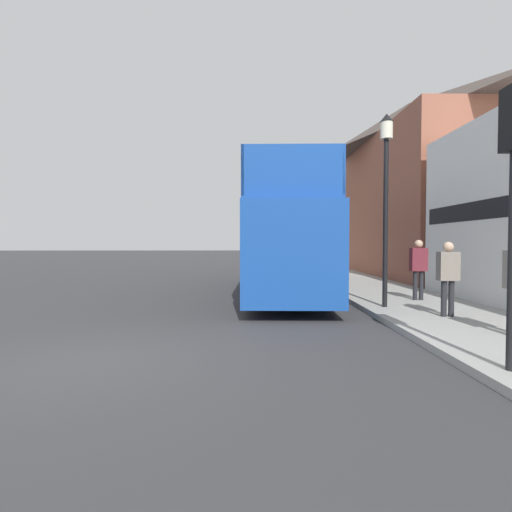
{
  "coord_description": "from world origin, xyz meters",
  "views": [
    {
      "loc": [
        2.51,
        -6.15,
        1.87
      ],
      "look_at": [
        2.77,
        7.42,
        1.42
      ],
      "focal_mm": 28.0,
      "sensor_mm": 36.0,
      "label": 1
    }
  ],
  "objects_px": {
    "lamp_post_nearest": "(386,176)",
    "tour_bus": "(282,242)",
    "pedestrian_third": "(418,264)",
    "lamp_post_third": "(298,218)",
    "pedestrian_second": "(448,272)",
    "parked_car_ahead_of_bus": "(282,264)",
    "lamp_post_second": "(318,208)"
  },
  "relations": [
    {
      "from": "parked_car_ahead_of_bus",
      "to": "lamp_post_second",
      "type": "distance_m",
      "value": 4.51
    },
    {
      "from": "lamp_post_nearest",
      "to": "tour_bus",
      "type": "bearing_deg",
      "value": 120.0
    },
    {
      "from": "pedestrian_third",
      "to": "lamp_post_third",
      "type": "xyz_separation_m",
      "value": [
        -1.43,
        18.05,
        2.47
      ]
    },
    {
      "from": "pedestrian_second",
      "to": "lamp_post_third",
      "type": "height_order",
      "value": "lamp_post_third"
    },
    {
      "from": "parked_car_ahead_of_bus",
      "to": "lamp_post_second",
      "type": "xyz_separation_m",
      "value": [
        1.63,
        -2.89,
        3.06
      ]
    },
    {
      "from": "tour_bus",
      "to": "lamp_post_second",
      "type": "bearing_deg",
      "value": 69.24
    },
    {
      "from": "lamp_post_second",
      "to": "lamp_post_third",
      "type": "height_order",
      "value": "lamp_post_third"
    },
    {
      "from": "lamp_post_third",
      "to": "parked_car_ahead_of_bus",
      "type": "bearing_deg",
      "value": -104.55
    },
    {
      "from": "parked_car_ahead_of_bus",
      "to": "lamp_post_third",
      "type": "xyz_separation_m",
      "value": [
        1.76,
        6.77,
        3.1
      ]
    },
    {
      "from": "parked_car_ahead_of_bus",
      "to": "pedestrian_second",
      "type": "relative_size",
      "value": 2.32
    },
    {
      "from": "pedestrian_second",
      "to": "lamp_post_second",
      "type": "bearing_deg",
      "value": 95.65
    },
    {
      "from": "lamp_post_nearest",
      "to": "lamp_post_second",
      "type": "height_order",
      "value": "lamp_post_second"
    },
    {
      "from": "lamp_post_nearest",
      "to": "pedestrian_second",
      "type": "bearing_deg",
      "value": -55.48
    },
    {
      "from": "pedestrian_second",
      "to": "lamp_post_nearest",
      "type": "height_order",
      "value": "lamp_post_nearest"
    },
    {
      "from": "pedestrian_second",
      "to": "pedestrian_third",
      "type": "relative_size",
      "value": 0.97
    },
    {
      "from": "lamp_post_third",
      "to": "pedestrian_second",
      "type": "bearing_deg",
      "value": -87.33
    },
    {
      "from": "pedestrian_third",
      "to": "pedestrian_second",
      "type": "bearing_deg",
      "value": -99.79
    },
    {
      "from": "parked_car_ahead_of_bus",
      "to": "lamp_post_nearest",
      "type": "distance_m",
      "value": 13.04
    },
    {
      "from": "pedestrian_third",
      "to": "lamp_post_second",
      "type": "height_order",
      "value": "lamp_post_second"
    },
    {
      "from": "pedestrian_third",
      "to": "lamp_post_second",
      "type": "bearing_deg",
      "value": 100.58
    },
    {
      "from": "lamp_post_second",
      "to": "lamp_post_third",
      "type": "distance_m",
      "value": 9.66
    },
    {
      "from": "parked_car_ahead_of_bus",
      "to": "pedestrian_third",
      "type": "distance_m",
      "value": 11.74
    },
    {
      "from": "pedestrian_third",
      "to": "lamp_post_nearest",
      "type": "xyz_separation_m",
      "value": [
        -1.45,
        -1.28,
        2.43
      ]
    },
    {
      "from": "lamp_post_second",
      "to": "parked_car_ahead_of_bus",
      "type": "bearing_deg",
      "value": 119.32
    },
    {
      "from": "pedestrian_second",
      "to": "pedestrian_third",
      "type": "bearing_deg",
      "value": 80.21
    },
    {
      "from": "parked_car_ahead_of_bus",
      "to": "tour_bus",
      "type": "bearing_deg",
      "value": -91.34
    },
    {
      "from": "parked_car_ahead_of_bus",
      "to": "lamp_post_third",
      "type": "relative_size",
      "value": 0.78
    },
    {
      "from": "lamp_post_second",
      "to": "tour_bus",
      "type": "bearing_deg",
      "value": -112.83
    },
    {
      "from": "lamp_post_nearest",
      "to": "pedestrian_third",
      "type": "bearing_deg",
      "value": 41.29
    },
    {
      "from": "lamp_post_nearest",
      "to": "lamp_post_second",
      "type": "xyz_separation_m",
      "value": [
        -0.11,
        9.66,
        0.0
      ]
    },
    {
      "from": "lamp_post_second",
      "to": "lamp_post_third",
      "type": "xyz_separation_m",
      "value": [
        0.13,
        9.66,
        0.04
      ]
    },
    {
      "from": "tour_bus",
      "to": "pedestrian_third",
      "type": "height_order",
      "value": "tour_bus"
    }
  ]
}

